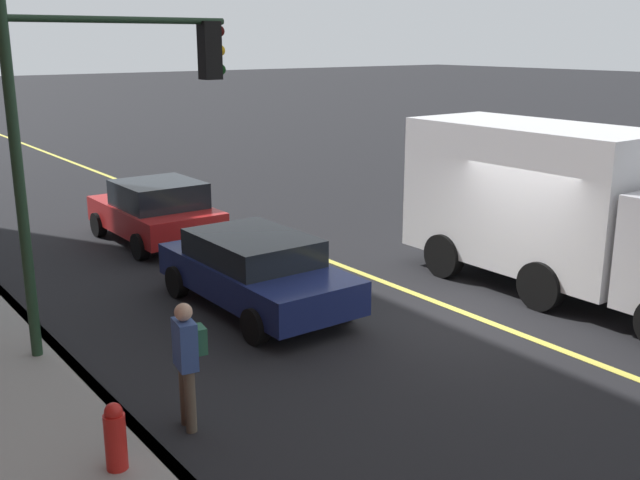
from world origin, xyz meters
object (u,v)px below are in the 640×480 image
at_px(car_navy, 255,269).
at_px(fire_hydrant, 116,443).
at_px(traffic_light_mast, 106,116).
at_px(truck_white, 564,207).
at_px(pedestrian_with_backpack, 187,356).
at_px(car_red, 156,211).

height_order(car_navy, fire_hydrant, car_navy).
relative_size(traffic_light_mast, fire_hydrant, 5.65).
height_order(truck_white, pedestrian_with_backpack, truck_white).
xyz_separation_m(car_navy, truck_white, (-2.74, -5.15, 0.95)).
distance_m(car_navy, car_red, 5.34).
height_order(truck_white, traffic_light_mast, traffic_light_mast).
relative_size(car_red, pedestrian_with_backpack, 2.32).
relative_size(truck_white, traffic_light_mast, 1.30).
bearing_deg(fire_hydrant, car_red, -26.90).
bearing_deg(car_navy, car_red, -5.22).
distance_m(car_navy, traffic_light_mast, 3.92).
distance_m(car_navy, fire_hydrant, 5.64).
relative_size(truck_white, pedestrian_with_backpack, 4.17).
xyz_separation_m(truck_white, traffic_light_mast, (2.59, 7.77, 1.96)).
relative_size(car_red, fire_hydrant, 4.09).
xyz_separation_m(truck_white, pedestrian_with_backpack, (-0.49, 8.11, -0.71)).
distance_m(car_red, fire_hydrant, 10.24).
bearing_deg(car_red, car_navy, 174.78).
bearing_deg(truck_white, pedestrian_with_backpack, 93.48).
bearing_deg(truck_white, car_red, 30.11).
xyz_separation_m(traffic_light_mast, fire_hydrant, (-3.67, 1.53, -3.17)).
bearing_deg(traffic_light_mast, car_red, -29.60).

